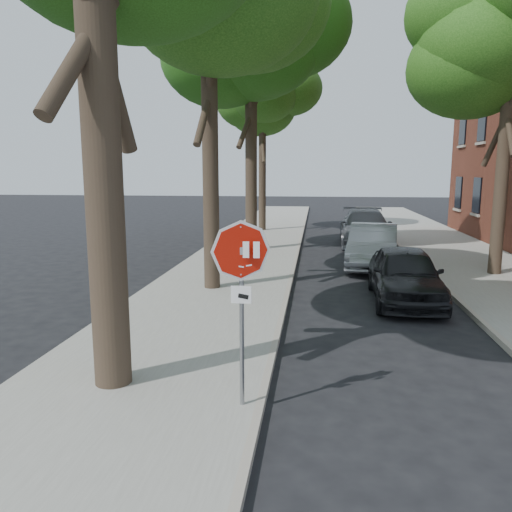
{
  "coord_description": "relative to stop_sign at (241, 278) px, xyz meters",
  "views": [
    {
      "loc": [
        0.29,
        -6.51,
        3.37
      ],
      "look_at": [
        -0.64,
        1.14,
        2.05
      ],
      "focal_mm": 35.0,
      "sensor_mm": 36.0,
      "label": 1
    }
  ],
  "objects": [
    {
      "name": "tree_right",
      "position": [
        6.68,
        10.14,
        5.26
      ],
      "size": [
        5.29,
        4.91,
        9.33
      ],
      "color": "black",
      "rests_on": "sidewalk_right"
    },
    {
      "name": "tree_far",
      "position": [
        -2.02,
        21.14,
        5.26
      ],
      "size": [
        5.29,
        4.91,
        9.33
      ],
      "color": "black",
      "rests_on": "sidewalk_left"
    },
    {
      "name": "car_a",
      "position": [
        3.3,
        6.52,
        -1.23
      ],
      "size": [
        1.81,
        4.26,
        1.44
      ],
      "primitive_type": "imported",
      "rotation": [
        0.0,
        0.0,
        -0.03
      ],
      "color": "black",
      "rests_on": "ground"
    },
    {
      "name": "stop_sign",
      "position": [
        0.0,
        0.0,
        0.0
      ],
      "size": [
        0.76,
        0.34,
        2.61
      ],
      "color": "gray",
      "rests_on": "sidewalk_left"
    },
    {
      "name": "car_b",
      "position": [
        2.98,
        11.22,
        -1.19
      ],
      "size": [
        2.21,
        4.76,
        1.51
      ],
      "primitive_type": "imported",
      "rotation": [
        0.0,
        0.0,
        -0.14
      ],
      "color": "#95979C",
      "rests_on": "ground"
    },
    {
      "name": "tree_mid_b",
      "position": [
        -1.72,
        14.15,
        6.05
      ],
      "size": [
        5.88,
        5.46,
        10.36
      ],
      "color": "black",
      "rests_on": "sidewalk_left"
    },
    {
      "name": "sidewalk_right",
      "position": [
        6.7,
        12.03,
        -1.89
      ],
      "size": [
        4.0,
        55.0,
        0.12
      ],
      "primitive_type": "cube",
      "color": "gray",
      "rests_on": "ground"
    },
    {
      "name": "tree_mid_a",
      "position": [
        -1.92,
        7.14,
        5.66
      ],
      "size": [
        5.59,
        5.19,
        9.84
      ],
      "color": "black",
      "rests_on": "sidewalk_left"
    },
    {
      "name": "car_c",
      "position": [
        3.21,
        16.58,
        -1.15
      ],
      "size": [
        2.41,
        5.59,
        1.6
      ],
      "primitive_type": "imported",
      "rotation": [
        0.0,
        0.0,
        -0.03
      ],
      "color": "#56575B",
      "rests_on": "ground"
    },
    {
      "name": "ground",
      "position": [
        0.7,
        0.03,
        -1.95
      ],
      "size": [
        120.0,
        120.0,
        0.0
      ],
      "primitive_type": "plane",
      "color": "black",
      "rests_on": "ground"
    },
    {
      "name": "curb_right",
      "position": [
        4.65,
        12.03,
        -1.88
      ],
      "size": [
        0.12,
        55.0,
        0.13
      ],
      "primitive_type": "cube",
      "color": "#9E9384",
      "rests_on": "ground"
    },
    {
      "name": "curb_left",
      "position": [
        0.25,
        12.03,
        -1.88
      ],
      "size": [
        0.12,
        55.0,
        0.13
      ],
      "primitive_type": "cube",
      "color": "#9E9384",
      "rests_on": "ground"
    },
    {
      "name": "sidewalk_left",
      "position": [
        -1.8,
        12.03,
        -1.89
      ],
      "size": [
        4.0,
        55.0,
        0.12
      ],
      "primitive_type": "cube",
      "color": "gray",
      "rests_on": "ground"
    }
  ]
}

